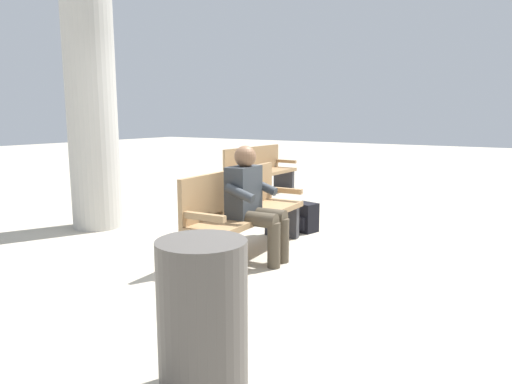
{
  "coord_description": "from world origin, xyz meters",
  "views": [
    {
      "loc": [
        4.02,
        2.69,
        1.47
      ],
      "look_at": [
        0.1,
        0.15,
        0.7
      ],
      "focal_mm": 32.44,
      "sensor_mm": 36.0,
      "label": 1
    }
  ],
  "objects_px": {
    "bench_far": "(259,171)",
    "trash_bin": "(203,317)",
    "person_seated": "(253,200)",
    "support_pillar": "(92,110)",
    "bench_near": "(243,211)",
    "backpack": "(305,218)"
  },
  "relations": [
    {
      "from": "backpack",
      "to": "support_pillar",
      "type": "bearing_deg",
      "value": -62.56
    },
    {
      "from": "trash_bin",
      "to": "support_pillar",
      "type": "bearing_deg",
      "value": -120.95
    },
    {
      "from": "bench_far",
      "to": "trash_bin",
      "type": "bearing_deg",
      "value": 30.0
    },
    {
      "from": "support_pillar",
      "to": "trash_bin",
      "type": "relative_size",
      "value": 3.67
    },
    {
      "from": "backpack",
      "to": "support_pillar",
      "type": "distance_m",
      "value": 3.08
    },
    {
      "from": "backpack",
      "to": "support_pillar",
      "type": "xyz_separation_m",
      "value": [
        1.27,
        -2.45,
        1.36
      ]
    },
    {
      "from": "bench_near",
      "to": "bench_far",
      "type": "xyz_separation_m",
      "value": [
        -3.19,
        -1.84,
        0.0
      ]
    },
    {
      "from": "support_pillar",
      "to": "backpack",
      "type": "bearing_deg",
      "value": 117.44
    },
    {
      "from": "bench_near",
      "to": "person_seated",
      "type": "height_order",
      "value": "person_seated"
    },
    {
      "from": "bench_far",
      "to": "support_pillar",
      "type": "relative_size",
      "value": 0.58
    },
    {
      "from": "person_seated",
      "to": "support_pillar",
      "type": "height_order",
      "value": "support_pillar"
    },
    {
      "from": "person_seated",
      "to": "trash_bin",
      "type": "distance_m",
      "value": 2.31
    },
    {
      "from": "person_seated",
      "to": "bench_far",
      "type": "height_order",
      "value": "person_seated"
    },
    {
      "from": "support_pillar",
      "to": "person_seated",
      "type": "bearing_deg",
      "value": 87.84
    },
    {
      "from": "person_seated",
      "to": "backpack",
      "type": "distance_m",
      "value": 1.44
    },
    {
      "from": "bench_far",
      "to": "trash_bin",
      "type": "relative_size",
      "value": 2.14
    },
    {
      "from": "person_seated",
      "to": "bench_far",
      "type": "bearing_deg",
      "value": -152.22
    },
    {
      "from": "backpack",
      "to": "bench_far",
      "type": "height_order",
      "value": "bench_far"
    },
    {
      "from": "bench_near",
      "to": "trash_bin",
      "type": "xyz_separation_m",
      "value": [
        2.24,
        1.28,
        -0.04
      ]
    },
    {
      "from": "bench_near",
      "to": "backpack",
      "type": "height_order",
      "value": "bench_near"
    },
    {
      "from": "backpack",
      "to": "bench_far",
      "type": "xyz_separation_m",
      "value": [
        -2.01,
        -1.97,
        0.28
      ]
    },
    {
      "from": "bench_far",
      "to": "backpack",
      "type": "bearing_deg",
      "value": 44.74
    }
  ]
}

